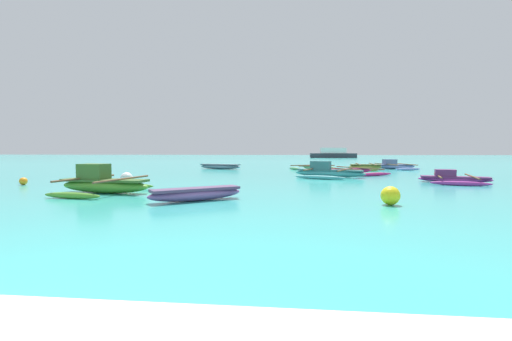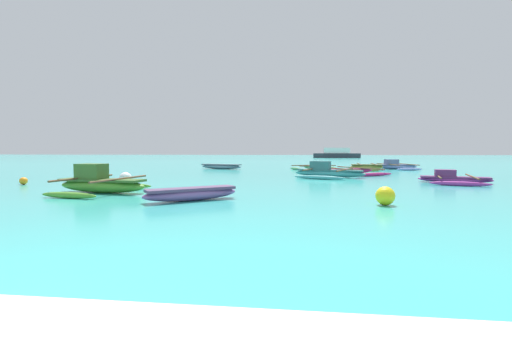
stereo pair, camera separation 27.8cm
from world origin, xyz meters
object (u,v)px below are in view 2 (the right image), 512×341
Objects in this scene: moored_boat_6 at (348,171)px; mooring_buoy_0 at (125,178)px; moored_boat_1 at (314,167)px; moored_boat_2 at (328,172)px; mooring_buoy_1 at (23,181)px; moored_boat_8 at (396,166)px; moored_boat_5 at (192,193)px; distant_ferry at (336,154)px; moored_boat_0 at (221,166)px; moored_boat_3 at (100,183)px; moored_boat_4 at (453,178)px; moored_boat_7 at (366,167)px; mooring_buoy_2 at (385,196)px.

mooring_buoy_0 reaches higher than moored_boat_6.
moored_boat_1 is 7.83m from moored_boat_2.
moored_boat_2 is at bearing 23.45° from mooring_buoy_1.
moored_boat_8 reaches higher than mooring_buoy_1.
moored_boat_5 is at bearing -148.69° from moored_boat_6.
moored_boat_0 is at bearing -107.51° from distant_ferry.
moored_boat_3 is at bearing -74.40° from moored_boat_0.
moored_boat_4 reaches higher than moored_boat_5.
moored_boat_2 is 3.20m from moored_boat_6.
distant_ferry is (15.17, 60.99, 0.51)m from moored_boat_3.
moored_boat_7 is at bearing 57.46° from moored_boat_1.
mooring_buoy_1 is at bearing -108.88° from distant_ferry.
moored_boat_0 is at bearing 177.02° from moored_boat_8.
mooring_buoy_1 is (-4.91, 2.27, -0.17)m from moored_boat_3.
moored_boat_0 is at bearing 83.34° from mooring_buoy_0.
moored_boat_1 is 0.86× the size of moored_boat_2.
moored_boat_4 reaches higher than mooring_buoy_0.
distant_ferry is at bearing 104.44° from moored_boat_2.
moored_boat_4 is (14.00, 5.39, -0.14)m from moored_boat_3.
mooring_buoy_1 is 0.63× the size of mooring_buoy_2.
moored_boat_1 is at bearing 93.19° from mooring_buoy_2.
moored_boat_1 is at bearing 135.51° from moored_boat_4.
mooring_buoy_2 is 0.05× the size of distant_ferry.
moored_boat_3 is 0.65× the size of moored_boat_6.
moored_boat_3 is at bearing -114.98° from moored_boat_2.
moored_boat_5 is 6.25m from mooring_buoy_0.
moored_boat_7 is 3.01m from moored_boat_8.
moored_boat_2 reaches higher than moored_boat_1.
mooring_buoy_0 is (-10.73, -7.95, 0.09)m from moored_boat_6.
moored_boat_6 is 10.16× the size of mooring_buoy_0.
moored_boat_5 is 5.44m from mooring_buoy_2.
moored_boat_7 is 0.45× the size of distant_ferry.
distant_ferry is at bearing 91.32° from moored_boat_7.
moored_boat_2 reaches higher than moored_boat_8.
moored_boat_3 is at bearing -142.19° from moored_boat_4.
mooring_buoy_2 is (9.19, -1.75, -0.08)m from moored_boat_3.
moored_boat_3 is at bearing 169.25° from mooring_buoy_2.
moored_boat_2 is 8.48m from moored_boat_7.
moored_boat_7 reaches higher than moored_boat_0.
moored_boat_1 is 45.59m from distant_ferry.
moored_boat_1 is 6.72m from moored_boat_8.
mooring_buoy_0 is at bearing 109.44° from moored_boat_3.
moored_boat_5 is 0.62× the size of moored_boat_7.
moored_boat_3 is 5.41m from mooring_buoy_1.
distant_ferry is (1.18, 55.60, 0.65)m from moored_boat_4.
moored_boat_0 is at bearing 62.94° from moored_boat_5.
moored_boat_6 is (6.36, 12.42, -0.04)m from moored_boat_5.
moored_boat_3 is at bearing -140.35° from moored_boat_8.
moored_boat_7 is (8.44, 17.28, 0.02)m from moored_boat_5.
moored_boat_7 is 45.32m from distant_ferry.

